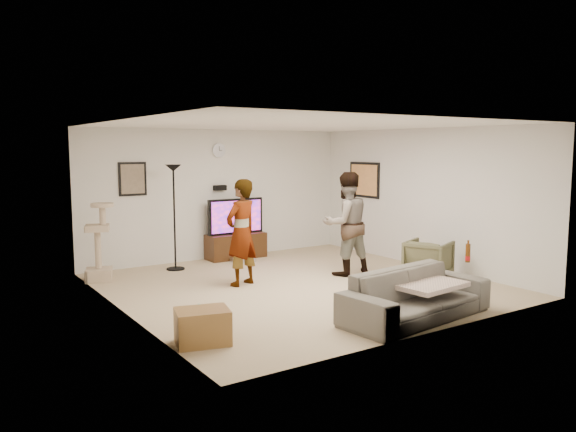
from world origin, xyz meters
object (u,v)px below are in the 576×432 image
tv_stand (236,246)px  person_left (241,232)px  sofa (416,295)px  armchair (428,259)px  beer_bottle (468,253)px  side_table (202,326)px  cat_tree (98,242)px  tv (236,216)px  person_right (346,224)px  floor_lamp (174,218)px

tv_stand → person_left: size_ratio=0.70×
sofa → armchair: (1.86, 1.50, 0.01)m
beer_bottle → side_table: bearing=169.9°
cat_tree → beer_bottle: size_ratio=5.10×
tv → cat_tree: (-2.77, -0.45, -0.19)m
tv → person_right: bearing=-69.6°
person_left → armchair: bearing=136.9°
cat_tree → tv: bearing=9.3°
tv → armchair: bearing=-60.3°
cat_tree → beer_bottle: 5.71m
person_right → side_table: person_right is taller
person_right → floor_lamp: bearing=-32.5°
tv → armchair: (1.86, -3.26, -0.51)m
cat_tree → floor_lamp: bearing=4.9°
floor_lamp → side_table: floor_lamp is taller
tv_stand → armchair: bearing=-60.3°
tv_stand → person_left: bearing=-115.9°
floor_lamp → sofa: size_ratio=0.88×
tv → person_left: size_ratio=0.69×
person_left → beer_bottle: 3.39m
cat_tree → tv_stand: bearing=9.3°
person_left → beer_bottle: (1.94, -2.77, -0.09)m
tv_stand → floor_lamp: floor_lamp is taller
tv_stand → floor_lamp: 1.59m
armchair → side_table: 4.58m
tv → cat_tree: size_ratio=0.91×
cat_tree → person_right: person_right is taller
person_right → sofa: 2.65m
tv_stand → person_right: (0.86, -2.32, 0.63)m
tv_stand → cat_tree: 2.83m
tv_stand → cat_tree: cat_tree is taller
armchair → side_table: (-4.50, -0.86, -0.12)m
tv_stand → side_table: 4.89m
sofa → side_table: sofa is taller
tv → person_left: (-0.97, -1.99, 0.01)m
tv → sofa: (0.01, -4.76, -0.52)m
person_right → beer_bottle: bearing=101.4°
tv → person_right: size_ratio=0.66×
floor_lamp → sofa: bearing=-72.4°
armchair → beer_bottle: bearing=126.7°
person_left → person_right: (1.83, -0.33, 0.04)m
cat_tree → armchair: cat_tree is taller
floor_lamp → person_left: 1.71m
cat_tree → person_right: (3.63, -1.87, 0.24)m
beer_bottle → armchair: beer_bottle is taller
tv → floor_lamp: size_ratio=0.62×
floor_lamp → armchair: 4.42m
side_table → armchair: bearing=10.8°
side_table → beer_bottle: bearing=-10.1°
cat_tree → person_left: (1.80, -1.54, 0.20)m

